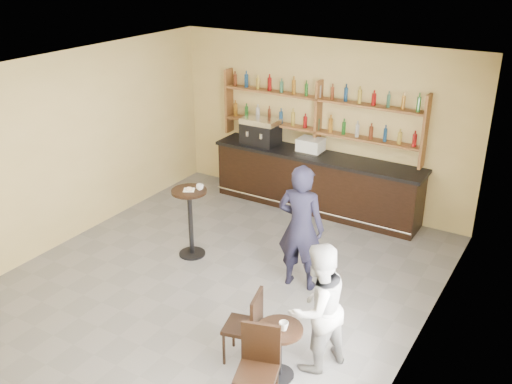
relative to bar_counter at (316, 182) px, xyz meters
The scene contains 23 objects.
floor 3.20m from the bar_counter, 92.13° to the right, with size 7.00×7.00×0.00m, color slate.
ceiling 4.11m from the bar_counter, 92.13° to the right, with size 7.00×7.00×0.00m, color white.
wall_back 1.11m from the bar_counter, 108.47° to the left, with size 7.00×7.00×0.00m, color #D2B977.
wall_front 6.73m from the bar_counter, 91.01° to the right, with size 7.00×7.00×0.00m, color #D2B977.
wall_left 4.55m from the bar_counter, 134.70° to the right, with size 7.00×7.00×0.00m, color #D2B977.
wall_right 4.40m from the bar_counter, 47.53° to the right, with size 7.00×7.00×0.00m, color #D2B977.
window_pane 5.34m from the bar_counter, 56.52° to the right, with size 2.00×2.00×0.00m, color white.
window_frame 5.34m from the bar_counter, 56.57° to the right, with size 0.04×1.70×2.10m, color black, non-canonical shape.
shelf_unit 1.28m from the bar_counter, 117.99° to the left, with size 4.00×0.26×1.40m, color brown, non-canonical shape.
liquor_bottles 1.44m from the bar_counter, 117.99° to the left, with size 3.68×0.10×1.00m, color #8C5919, non-canonical shape.
bar_counter is the anchor object (origin of this frame).
espresso_machine 1.48m from the bar_counter, behind, with size 0.72×0.46×0.51m, color black, non-canonical shape.
pastry_case 0.72m from the bar_counter, behind, with size 0.48×0.38×0.29m, color silver, non-canonical shape.
pedestal_table 2.84m from the bar_counter, 109.81° to the right, with size 0.57×0.57×1.17m, color black, non-canonical shape.
napkin 2.91m from the bar_counter, 109.81° to the right, with size 0.17×0.17×0.00m, color white.
donut 2.92m from the bar_counter, 109.55° to the right, with size 0.11×0.11×0.04m, color #C38947.
cup_pedestal 2.78m from the bar_counter, 107.73° to the right, with size 0.11×0.11×0.09m, color white.
man_main 2.77m from the bar_counter, 69.23° to the right, with size 0.71×0.46×1.94m, color black.
cafe_table 4.77m from the bar_counter, 69.35° to the right, with size 0.55×0.55×0.69m, color black, non-canonical shape.
cup_cafe 4.79m from the bar_counter, 68.78° to the right, with size 0.11×0.11×0.10m, color white.
chair_west 4.55m from the bar_counter, 75.61° to the right, with size 0.42×0.42×0.96m, color black, non-canonical shape.
chair_south 5.35m from the bar_counter, 71.11° to the right, with size 0.44×0.44×1.01m, color black, non-canonical shape.
patron_second 4.50m from the bar_counter, 64.23° to the right, with size 0.80×0.63×1.65m, color #AAABB0.
Camera 1 is at (4.34, -6.04, 4.76)m, focal length 40.00 mm.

